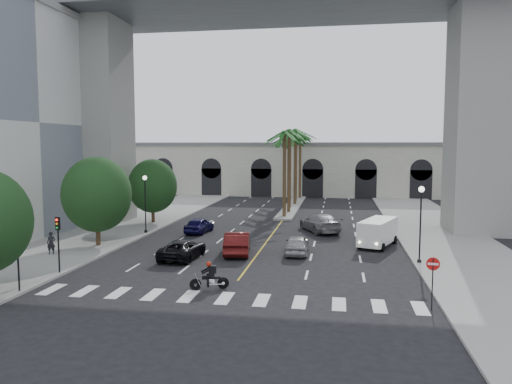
{
  "coord_description": "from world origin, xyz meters",
  "views": [
    {
      "loc": [
        5.85,
        -26.71,
        8.13
      ],
      "look_at": [
        0.45,
        6.0,
        4.98
      ],
      "focal_mm": 35.0,
      "sensor_mm": 36.0,
      "label": 1
    }
  ],
  "objects_px": {
    "traffic_signal_near": "(18,248)",
    "pedestrian_a": "(51,243)",
    "lamp_post_left_far": "(145,199)",
    "car_a": "(297,245)",
    "cargo_van": "(378,232)",
    "car_d": "(320,223)",
    "traffic_signal_far": "(58,235)",
    "do_not_enter_sign": "(433,272)",
    "pedestrian_b": "(13,240)",
    "motorcycle_rider": "(210,277)",
    "car_c": "(182,249)",
    "car_e": "(199,225)",
    "car_b": "(237,243)",
    "lamp_post_right": "(421,218)"
  },
  "relations": [
    {
      "from": "car_e",
      "to": "pedestrian_a",
      "type": "height_order",
      "value": "pedestrian_a"
    },
    {
      "from": "motorcycle_rider",
      "to": "car_c",
      "type": "height_order",
      "value": "motorcycle_rider"
    },
    {
      "from": "car_b",
      "to": "car_d",
      "type": "relative_size",
      "value": 0.88
    },
    {
      "from": "traffic_signal_near",
      "to": "car_e",
      "type": "xyz_separation_m",
      "value": [
        4.54,
        19.88,
        -1.79
      ]
    },
    {
      "from": "traffic_signal_near",
      "to": "pedestrian_b",
      "type": "distance_m",
      "value": 11.23
    },
    {
      "from": "traffic_signal_far",
      "to": "do_not_enter_sign",
      "type": "relative_size",
      "value": 1.37
    },
    {
      "from": "lamp_post_left_far",
      "to": "cargo_van",
      "type": "bearing_deg",
      "value": -6.23
    },
    {
      "from": "motorcycle_rider",
      "to": "car_d",
      "type": "bearing_deg",
      "value": 54.33
    },
    {
      "from": "lamp_post_right",
      "to": "car_a",
      "type": "distance_m",
      "value": 9.06
    },
    {
      "from": "lamp_post_left_far",
      "to": "car_a",
      "type": "xyz_separation_m",
      "value": [
        14.31,
        -6.1,
        -2.51
      ]
    },
    {
      "from": "car_e",
      "to": "pedestrian_a",
      "type": "distance_m",
      "value": 13.71
    },
    {
      "from": "lamp_post_left_far",
      "to": "pedestrian_a",
      "type": "relative_size",
      "value": 3.26
    },
    {
      "from": "traffic_signal_near",
      "to": "car_d",
      "type": "bearing_deg",
      "value": 55.11
    },
    {
      "from": "car_a",
      "to": "cargo_van",
      "type": "distance_m",
      "value": 7.28
    },
    {
      "from": "lamp_post_right",
      "to": "traffic_signal_far",
      "type": "distance_m",
      "value": 23.62
    },
    {
      "from": "lamp_post_right",
      "to": "cargo_van",
      "type": "distance_m",
      "value": 6.55
    },
    {
      "from": "cargo_van",
      "to": "pedestrian_b",
      "type": "relative_size",
      "value": 3.0
    },
    {
      "from": "car_a",
      "to": "do_not_enter_sign",
      "type": "height_order",
      "value": "do_not_enter_sign"
    },
    {
      "from": "car_d",
      "to": "pedestrian_b",
      "type": "xyz_separation_m",
      "value": [
        -22.21,
        -13.37,
        0.21
      ]
    },
    {
      "from": "car_d",
      "to": "traffic_signal_near",
      "type": "bearing_deg",
      "value": 31.05
    },
    {
      "from": "car_a",
      "to": "car_b",
      "type": "xyz_separation_m",
      "value": [
        -4.41,
        -0.65,
        0.13
      ]
    },
    {
      "from": "car_c",
      "to": "pedestrian_a",
      "type": "bearing_deg",
      "value": 7.73
    },
    {
      "from": "lamp_post_left_far",
      "to": "traffic_signal_near",
      "type": "bearing_deg",
      "value": -89.69
    },
    {
      "from": "car_c",
      "to": "traffic_signal_near",
      "type": "bearing_deg",
      "value": 59.88
    },
    {
      "from": "lamp_post_right",
      "to": "car_b",
      "type": "xyz_separation_m",
      "value": [
        -12.9,
        1.25,
        -2.38
      ]
    },
    {
      "from": "cargo_van",
      "to": "do_not_enter_sign",
      "type": "height_order",
      "value": "do_not_enter_sign"
    },
    {
      "from": "traffic_signal_far",
      "to": "pedestrian_a",
      "type": "distance_m",
      "value": 6.09
    },
    {
      "from": "car_d",
      "to": "pedestrian_b",
      "type": "distance_m",
      "value": 25.93
    },
    {
      "from": "traffic_signal_far",
      "to": "lamp_post_left_far",
      "type": "bearing_deg",
      "value": 90.4
    },
    {
      "from": "lamp_post_right",
      "to": "car_c",
      "type": "relative_size",
      "value": 1.07
    },
    {
      "from": "car_d",
      "to": "pedestrian_b",
      "type": "height_order",
      "value": "pedestrian_b"
    },
    {
      "from": "traffic_signal_near",
      "to": "motorcycle_rider",
      "type": "bearing_deg",
      "value": 13.68
    },
    {
      "from": "car_e",
      "to": "traffic_signal_near",
      "type": "bearing_deg",
      "value": 82.14
    },
    {
      "from": "car_e",
      "to": "cargo_van",
      "type": "relative_size",
      "value": 0.78
    },
    {
      "from": "traffic_signal_near",
      "to": "car_d",
      "type": "xyz_separation_m",
      "value": [
        15.54,
        22.28,
        -1.66
      ]
    },
    {
      "from": "traffic_signal_near",
      "to": "cargo_van",
      "type": "height_order",
      "value": "traffic_signal_near"
    },
    {
      "from": "lamp_post_left_far",
      "to": "cargo_van",
      "type": "xyz_separation_m",
      "value": [
        20.45,
        -2.23,
        -2.02
      ]
    },
    {
      "from": "car_b",
      "to": "car_d",
      "type": "distance_m",
      "value": 12.0
    },
    {
      "from": "traffic_signal_far",
      "to": "pedestrian_b",
      "type": "relative_size",
      "value": 2.02
    },
    {
      "from": "lamp_post_right",
      "to": "motorcycle_rider",
      "type": "height_order",
      "value": "lamp_post_right"
    },
    {
      "from": "lamp_post_left_far",
      "to": "pedestrian_b",
      "type": "height_order",
      "value": "lamp_post_left_far"
    },
    {
      "from": "car_b",
      "to": "cargo_van",
      "type": "relative_size",
      "value": 0.95
    },
    {
      "from": "traffic_signal_far",
      "to": "car_b",
      "type": "height_order",
      "value": "traffic_signal_far"
    },
    {
      "from": "do_not_enter_sign",
      "to": "lamp_post_left_far",
      "type": "bearing_deg",
      "value": 146.04
    },
    {
      "from": "car_c",
      "to": "car_e",
      "type": "relative_size",
      "value": 1.18
    },
    {
      "from": "traffic_signal_far",
      "to": "pedestrian_a",
      "type": "height_order",
      "value": "traffic_signal_far"
    },
    {
      "from": "car_c",
      "to": "cargo_van",
      "type": "height_order",
      "value": "cargo_van"
    },
    {
      "from": "traffic_signal_near",
      "to": "pedestrian_a",
      "type": "bearing_deg",
      "value": 111.64
    },
    {
      "from": "car_e",
      "to": "pedestrian_a",
      "type": "relative_size",
      "value": 2.58
    },
    {
      "from": "car_e",
      "to": "cargo_van",
      "type": "height_order",
      "value": "cargo_van"
    }
  ]
}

